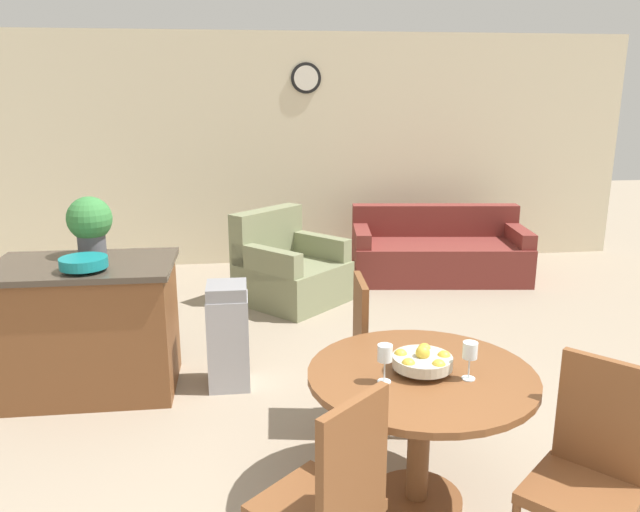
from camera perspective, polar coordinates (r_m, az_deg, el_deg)
wall_back at (r=7.52m, az=-1.90°, el=9.61°), size 8.00×0.09×2.70m
dining_table at (r=3.17m, az=9.17°, el=-13.13°), size 1.11×1.11×0.73m
dining_chair_near_left at (r=2.61m, az=0.96°, el=-21.01°), size 0.59×0.59×0.96m
dining_chair_near_right at (r=2.99m, az=23.48°, el=-17.17°), size 0.59×0.59×0.96m
dining_chair_far_side at (r=3.87m, az=5.29°, el=-8.45°), size 0.44×0.44×0.96m
fruit_bowl at (r=3.07m, az=9.36°, el=-9.44°), size 0.29×0.29×0.14m
wine_glass_left at (r=2.92m, az=5.95°, el=-8.99°), size 0.07×0.07×0.19m
wine_glass_right at (r=3.02m, az=13.55°, el=-8.54°), size 0.07×0.07×0.19m
kitchen_island at (r=4.60m, az=-20.42°, el=-6.14°), size 1.20×0.76×0.92m
teal_bowl at (r=4.26m, az=-20.80°, el=-0.58°), size 0.30×0.30×0.09m
potted_plant at (r=4.59m, az=-20.30°, el=2.85°), size 0.31×0.31×0.42m
trash_bin at (r=4.46m, az=-8.38°, el=-7.23°), size 0.29×0.31×0.75m
couch at (r=7.11m, az=10.75°, el=0.22°), size 1.98×1.08×0.78m
armchair at (r=6.20m, az=-2.89°, el=-1.45°), size 1.23×1.23×0.90m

